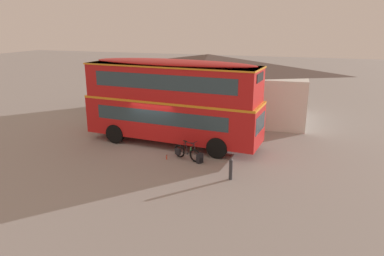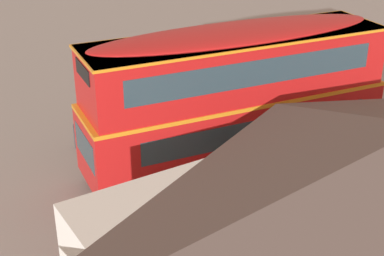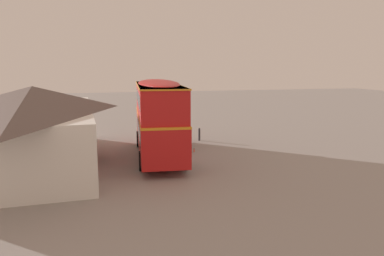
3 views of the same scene
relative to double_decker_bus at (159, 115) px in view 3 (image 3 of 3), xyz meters
name	(u,v)px [view 3 (image 3 of 3)]	position (x,y,z in m)	size (l,w,h in m)	color
ground_plane	(172,158)	(-0.75, -0.70, -2.64)	(120.00, 120.00, 0.00)	gray
double_decker_bus	(159,115)	(0.00, 0.00, 0.00)	(10.20, 3.33, 4.79)	black
touring_bicycle	(186,144)	(1.55, -2.13, -2.27)	(1.62, 0.74, 1.02)	black
backpack_on_ground	(187,143)	(2.35, -2.37, -2.37)	(0.34, 0.38, 0.53)	black
water_bottle_red_squeeze	(194,150)	(0.61, -2.44, -2.52)	(0.07, 0.07, 0.26)	#D84C33
pub_building	(35,125)	(0.05, 7.20, -0.34)	(14.71, 7.39, 4.52)	silver
kerb_bollard	(199,134)	(4.22, -3.80, -2.14)	(0.16, 0.16, 0.97)	#333338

